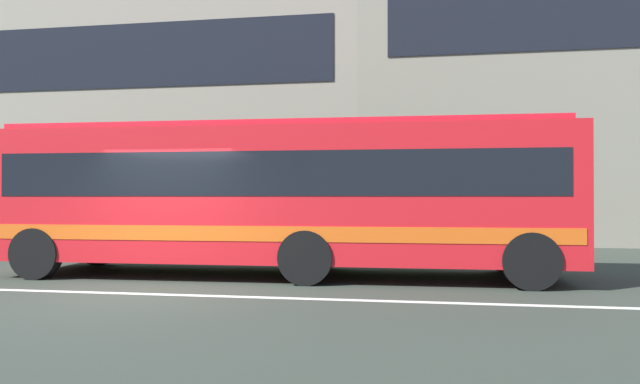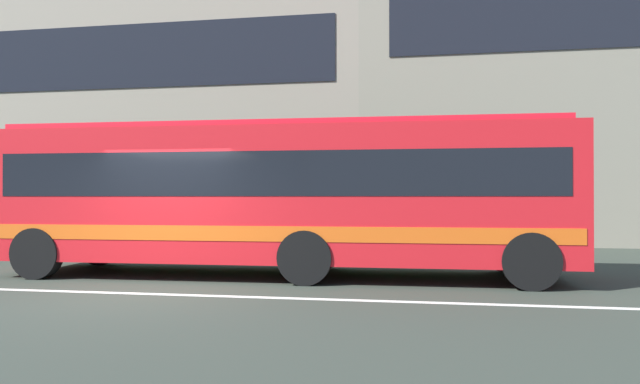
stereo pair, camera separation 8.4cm
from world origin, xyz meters
The scene contains 5 objects.
ground_plane centered at (0.00, 0.00, 0.00)m, with size 160.00×160.00×0.00m, color #30372E.
lane_centre_line centered at (0.00, 0.00, 0.00)m, with size 60.00×0.16×0.01m, color silver.
hedge_row_far centered at (-1.76, 6.42, 0.54)m, with size 15.28×1.10×1.08m, color #235620.
apartment_block_left centered at (-7.24, 14.73, 5.76)m, with size 19.84×8.97×11.52m.
transit_bus centered at (1.89, 2.53, 1.69)m, with size 11.34×2.86×3.06m.
Camera 1 is at (4.56, -8.83, 1.61)m, focal length 32.06 mm.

